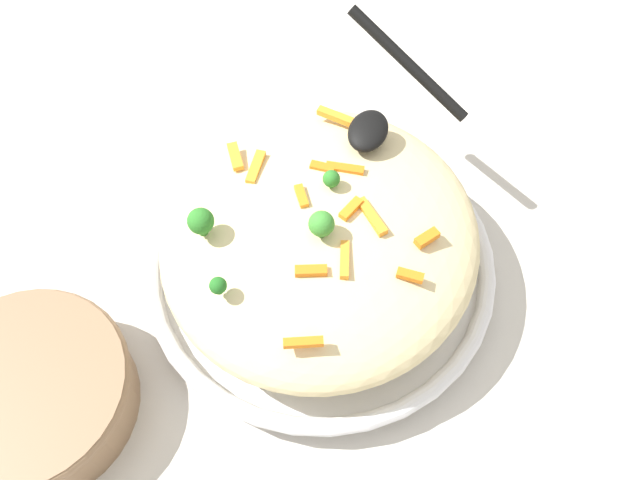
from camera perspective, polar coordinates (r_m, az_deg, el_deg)
ground_plane at (r=0.77m, az=-0.00°, el=-3.03°), size 2.40×2.40×0.00m
serving_bowl at (r=0.75m, az=-0.00°, el=-2.22°), size 0.38×0.38×0.04m
pasta_mound at (r=0.70m, az=-0.00°, el=0.22°), size 0.33×0.32×0.09m
carrot_piece_0 at (r=0.66m, az=4.30°, el=1.95°), size 0.04×0.04×0.01m
carrot_piece_1 at (r=0.69m, az=0.21°, el=6.04°), size 0.01×0.03×0.01m
carrot_piece_2 at (r=0.63m, az=2.04°, el=-1.66°), size 0.04×0.02×0.01m
carrot_piece_3 at (r=0.66m, az=2.57°, el=2.59°), size 0.03×0.02×0.01m
carrot_piece_4 at (r=0.71m, az=-7.03°, el=6.89°), size 0.03×0.03×0.01m
carrot_piece_5 at (r=0.67m, az=-1.54°, el=3.63°), size 0.03×0.02×0.01m
carrot_piece_6 at (r=0.74m, az=1.40°, el=10.16°), size 0.01×0.04×0.01m
carrot_piece_7 at (r=0.60m, az=-1.39°, el=-8.47°), size 0.02×0.04×0.01m
carrot_piece_8 at (r=0.69m, az=2.07°, el=5.93°), size 0.01×0.04×0.01m
carrot_piece_9 at (r=0.63m, az=7.47°, el=-2.92°), size 0.01×0.03×0.01m
carrot_piece_10 at (r=0.70m, az=-5.34°, el=6.02°), size 0.04×0.01×0.01m
carrot_piece_11 at (r=0.65m, az=8.85°, el=0.17°), size 0.03×0.02×0.01m
carrot_piece_12 at (r=0.62m, az=-0.75°, el=-2.57°), size 0.02×0.03×0.01m
broccoli_floret_0 at (r=0.63m, az=0.12°, el=1.32°), size 0.02×0.02×0.03m
broccoli_floret_1 at (r=0.65m, az=-9.84°, el=1.52°), size 0.03×0.03×0.03m
broccoli_floret_2 at (r=0.67m, az=1.04°, el=5.05°), size 0.02×0.02×0.02m
broccoli_floret_3 at (r=0.62m, az=-8.43°, el=-3.77°), size 0.02×0.02×0.02m
serving_spoon at (r=0.72m, az=5.21°, el=10.94°), size 0.12×0.15×0.08m
companion_bowl at (r=0.73m, az=-22.92°, el=-11.60°), size 0.20×0.20×0.07m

